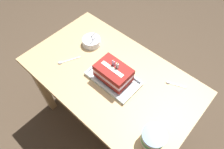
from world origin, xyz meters
TOP-DOWN VIEW (x-y plane):
  - ground_plane at (0.00, 0.00)m, footprint 8.00×8.00m
  - dining_table at (0.00, 0.00)m, footprint 1.19×0.71m
  - foil_tray at (0.04, -0.02)m, footprint 0.34×0.20m
  - birthday_cake at (0.04, -0.02)m, footprint 0.22×0.15m
  - bowl_stack at (-0.30, 0.12)m, footprint 0.14×0.14m
  - ice_cream_tub at (0.46, -0.18)m, footprint 0.13×0.13m
  - serving_spoon_near_tray at (-0.32, -0.14)m, footprint 0.08×0.15m
  - serving_spoon_by_bowls at (0.34, 0.21)m, footprint 0.12×0.07m

SIDE VIEW (x-z plane):
  - ground_plane at x=0.00m, z-range 0.00..0.00m
  - dining_table at x=0.00m, z-range 0.27..1.03m
  - serving_spoon_by_bowls at x=0.34m, z-range 0.76..0.77m
  - serving_spoon_near_tray at x=-0.32m, z-range 0.76..0.77m
  - foil_tray at x=0.04m, z-range 0.76..0.78m
  - bowl_stack at x=-0.30m, z-range 0.73..0.84m
  - ice_cream_tub at x=0.46m, z-range 0.76..0.86m
  - birthday_cake at x=0.04m, z-range 0.76..0.91m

